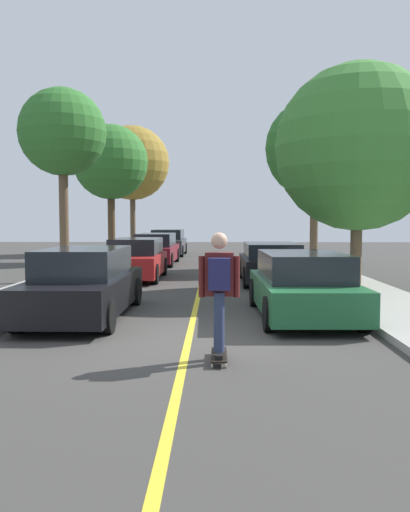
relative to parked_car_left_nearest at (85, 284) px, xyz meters
name	(u,v)px	position (x,y,z in m)	size (l,w,h in m)	color
ground	(189,339)	(2.24, -2.01, -0.69)	(80.00, 80.00, 0.00)	#3D3A38
center_line	(197,302)	(2.24, 1.99, -0.68)	(0.12, 39.20, 0.01)	gold
parked_car_left_nearest	(85,284)	(0.00, 0.00, 0.00)	(1.83, 4.59, 1.43)	black
parked_car_left_near	(136,259)	(0.00, 7.09, 0.00)	(1.84, 4.15, 1.38)	maroon
parked_car_left_far	(156,249)	(0.00, 13.13, 0.01)	(1.90, 4.68, 1.41)	maroon
parked_car_left_farthest	(168,242)	(0.00, 19.47, 0.05)	(1.98, 4.43, 1.47)	#38383D
parked_car_right_nearest	(302,286)	(4.48, 0.07, -0.03)	(1.97, 4.28, 1.34)	#1E5B33
parked_car_right_near	(271,263)	(4.48, 6.14, -0.05)	(1.95, 4.20, 1.27)	black
street_tree_left_nearest	(62,133)	(-2.25, 6.45, 4.12)	(2.82, 2.82, 6.11)	brown
street_tree_left_near	(111,163)	(-2.25, 14.38, 4.04)	(3.53, 3.53, 6.37)	#4C3823
street_tree_left_far	(132,163)	(-2.25, 20.97, 4.71)	(4.40, 4.40, 7.47)	brown
street_tree_right_nearest	(358,148)	(6.73, 4.47, 3.36)	(4.71, 4.71, 6.27)	brown
street_tree_right_near	(315,149)	(6.73, 10.99, 4.21)	(4.03, 4.03, 6.78)	brown
skateboard	(219,355)	(2.74, -3.38, -0.60)	(0.23, 0.84, 0.10)	black
skateboarder	(219,286)	(2.74, -3.41, 0.40)	(0.58, 0.70, 1.72)	black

